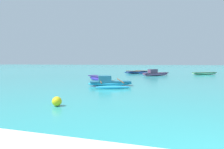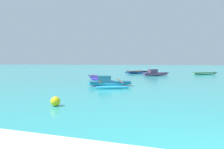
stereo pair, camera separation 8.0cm
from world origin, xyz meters
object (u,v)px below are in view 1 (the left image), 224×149
Objects in this scene: moored_boat_1 at (138,72)px; moored_boat_2 at (155,73)px; moored_boat_0 at (204,73)px; moored_boat_4 at (110,82)px; mooring_buoy_1 at (57,101)px; moored_boat_3 at (99,78)px.

moored_boat_1 is 5.11m from moored_boat_2.
moored_boat_4 is (-7.81, -14.93, 0.04)m from moored_boat_0.
mooring_buoy_1 is (-7.72, -21.36, -0.01)m from moored_boat_0.
moored_boat_4 reaches higher than moored_boat_3.
moored_boat_3 is at bearing 100.82° from moored_boat_4.
moored_boat_4 is 11.20× the size of mooring_buoy_1.
moored_boat_0 is 16.85m from moored_boat_4.
moored_boat_3 is at bearing -150.77° from moored_boat_1.
mooring_buoy_1 is at bearing -141.42° from moored_boat_0.
moored_boat_1 is at bearing 92.22° from mooring_buoy_1.
mooring_buoy_1 is (0.84, -21.73, -0.02)m from moored_boat_1.
moored_boat_2 is 9.75× the size of mooring_buoy_1.
moored_boat_4 is at bearing -143.11° from moored_boat_1.
moored_boat_1 is at bearing 127.93° from moored_boat_3.
mooring_buoy_1 is (1.91, -9.18, -0.07)m from moored_boat_3.
moored_boat_4 is at bearing -149.15° from moored_boat_0.
moored_boat_2 is 11.23m from moored_boat_4.
moored_boat_4 reaches higher than moored_boat_1.
mooring_buoy_1 is at bearing -143.72° from moored_boat_1.
moored_boat_1 is 11.32× the size of mooring_buoy_1.
moored_boat_0 is 6.95m from moored_boat_2.
moored_boat_1 is at bearing 145.93° from moored_boat_0.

